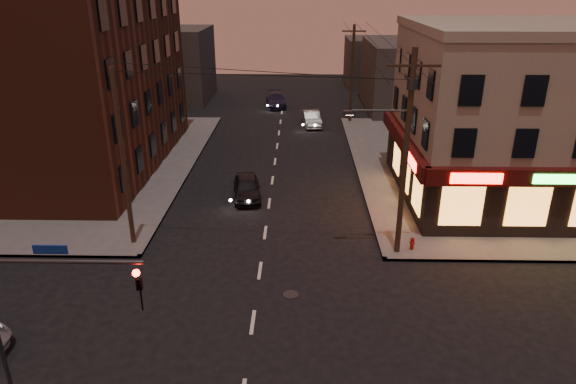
{
  "coord_description": "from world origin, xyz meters",
  "views": [
    {
      "loc": [
        1.79,
        -17.13,
        12.76
      ],
      "look_at": [
        1.29,
        6.1,
        3.2
      ],
      "focal_mm": 32.0,
      "sensor_mm": 36.0,
      "label": 1
    }
  ],
  "objects_px": {
    "sedan_near": "(247,187)",
    "sedan_far": "(276,100)",
    "fire_hydrant": "(412,243)",
    "sedan_mid": "(311,119)"
  },
  "relations": [
    {
      "from": "sedan_near",
      "to": "sedan_far",
      "type": "relative_size",
      "value": 0.83
    },
    {
      "from": "sedan_far",
      "to": "fire_hydrant",
      "type": "bearing_deg",
      "value": -82.09
    },
    {
      "from": "sedan_near",
      "to": "sedan_mid",
      "type": "xyz_separation_m",
      "value": [
        4.45,
        17.7,
        -0.0
      ]
    },
    {
      "from": "sedan_mid",
      "to": "sedan_far",
      "type": "bearing_deg",
      "value": 107.41
    },
    {
      "from": "sedan_mid",
      "to": "sedan_far",
      "type": "relative_size",
      "value": 0.85
    },
    {
      "from": "sedan_far",
      "to": "fire_hydrant",
      "type": "distance_m",
      "value": 33.77
    },
    {
      "from": "sedan_near",
      "to": "sedan_far",
      "type": "height_order",
      "value": "sedan_far"
    },
    {
      "from": "sedan_mid",
      "to": "sedan_far",
      "type": "distance_m",
      "value": 8.96
    },
    {
      "from": "sedan_near",
      "to": "sedan_mid",
      "type": "bearing_deg",
      "value": 68.42
    },
    {
      "from": "sedan_near",
      "to": "sedan_mid",
      "type": "height_order",
      "value": "sedan_near"
    }
  ]
}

